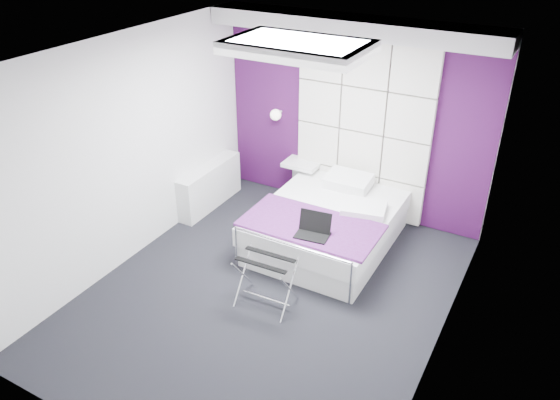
# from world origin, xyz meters

# --- Properties ---
(floor) EXTENTS (4.40, 4.40, 0.00)m
(floor) POSITION_xyz_m (0.00, 0.00, 0.00)
(floor) COLOR black
(floor) RESTS_ON ground
(ceiling) EXTENTS (4.40, 4.40, 0.00)m
(ceiling) POSITION_xyz_m (0.00, 0.00, 2.60)
(ceiling) COLOR white
(ceiling) RESTS_ON wall_back
(wall_back) EXTENTS (3.60, 0.00, 3.60)m
(wall_back) POSITION_xyz_m (0.00, 2.20, 1.30)
(wall_back) COLOR white
(wall_back) RESTS_ON floor
(wall_left) EXTENTS (0.00, 4.40, 4.40)m
(wall_left) POSITION_xyz_m (-1.80, 0.00, 1.30)
(wall_left) COLOR white
(wall_left) RESTS_ON floor
(wall_right) EXTENTS (0.00, 4.40, 4.40)m
(wall_right) POSITION_xyz_m (1.80, 0.00, 1.30)
(wall_right) COLOR white
(wall_right) RESTS_ON floor
(accent_wall) EXTENTS (3.58, 0.02, 2.58)m
(accent_wall) POSITION_xyz_m (0.00, 2.19, 1.30)
(accent_wall) COLOR #390D3C
(accent_wall) RESTS_ON wall_back
(soffit) EXTENTS (3.58, 0.50, 0.20)m
(soffit) POSITION_xyz_m (0.00, 1.95, 2.50)
(soffit) COLOR silver
(soffit) RESTS_ON wall_back
(headboard) EXTENTS (1.80, 0.08, 2.30)m
(headboard) POSITION_xyz_m (0.15, 2.14, 1.17)
(headboard) COLOR silver
(headboard) RESTS_ON wall_back
(skylight) EXTENTS (1.36, 0.86, 0.12)m
(skylight) POSITION_xyz_m (0.00, 0.60, 2.55)
(skylight) COLOR white
(skylight) RESTS_ON ceiling
(wall_lamp) EXTENTS (0.15, 0.15, 0.15)m
(wall_lamp) POSITION_xyz_m (-1.05, 2.06, 1.22)
(wall_lamp) COLOR white
(wall_lamp) RESTS_ON wall_back
(radiator) EXTENTS (0.22, 1.20, 0.60)m
(radiator) POSITION_xyz_m (-1.69, 1.30, 0.30)
(radiator) COLOR silver
(radiator) RESTS_ON floor
(bed) EXTENTS (1.57, 1.89, 0.67)m
(bed) POSITION_xyz_m (0.14, 1.19, 0.28)
(bed) COLOR silver
(bed) RESTS_ON floor
(nightstand) EXTENTS (0.48, 0.37, 0.05)m
(nightstand) POSITION_xyz_m (-0.63, 2.02, 0.59)
(nightstand) COLOR silver
(nightstand) RESTS_ON wall_back
(luggage_rack) EXTENTS (0.57, 0.42, 0.56)m
(luggage_rack) POSITION_xyz_m (0.05, -0.15, 0.28)
(luggage_rack) COLOR silver
(luggage_rack) RESTS_ON floor
(laptop) EXTENTS (0.36, 0.26, 0.26)m
(laptop) POSITION_xyz_m (0.26, 0.56, 0.59)
(laptop) COLOR black
(laptop) RESTS_ON bed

